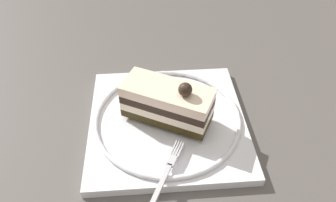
{
  "coord_description": "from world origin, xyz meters",
  "views": [
    {
      "loc": [
        -0.04,
        0.32,
        0.37
      ],
      "look_at": [
        -0.0,
        -0.01,
        0.05
      ],
      "focal_mm": 34.46,
      "sensor_mm": 36.0,
      "label": 1
    }
  ],
  "objects": [
    {
      "name": "ground_plane",
      "position": [
        0.0,
        0.0,
        0.0
      ],
      "size": [
        2.4,
        2.4,
        0.0
      ],
      "primitive_type": "plane",
      "color": "#534E4B"
    },
    {
      "name": "dessert_plate",
      "position": [
        -0.0,
        -0.01,
        0.01
      ],
      "size": [
        0.27,
        0.27,
        0.02
      ],
      "color": "white",
      "rests_on": "ground_plane"
    },
    {
      "name": "cake_slice",
      "position": [
        -0.0,
        -0.01,
        0.05
      ],
      "size": [
        0.14,
        0.08,
        0.07
      ],
      "color": "#30250D",
      "rests_on": "dessert_plate"
    },
    {
      "name": "fork",
      "position": [
        -0.01,
        0.09,
        0.02
      ],
      "size": [
        0.04,
        0.12,
        0.0
      ],
      "color": "silver",
      "rests_on": "dessert_plate"
    }
  ]
}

